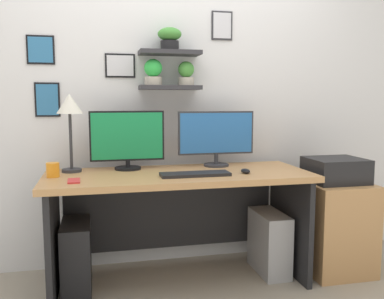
% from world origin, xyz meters
% --- Properties ---
extents(ground_plane, '(8.00, 8.00, 0.00)m').
position_xyz_m(ground_plane, '(0.00, 0.00, 0.00)').
color(ground_plane, gray).
extents(back_wall_assembly, '(4.40, 0.24, 2.70)m').
position_xyz_m(back_wall_assembly, '(-0.00, 0.44, 1.35)').
color(back_wall_assembly, silver).
rests_on(back_wall_assembly, ground).
extents(desk, '(1.73, 0.68, 0.75)m').
position_xyz_m(desk, '(0.00, 0.06, 0.54)').
color(desk, tan).
rests_on(desk, ground).
extents(monitor_left, '(0.51, 0.18, 0.40)m').
position_xyz_m(monitor_left, '(-0.32, 0.22, 0.96)').
color(monitor_left, black).
rests_on(monitor_left, desk).
extents(monitor_right, '(0.55, 0.18, 0.39)m').
position_xyz_m(monitor_right, '(0.32, 0.22, 0.96)').
color(monitor_right, '#2D2D33').
rests_on(monitor_right, desk).
extents(keyboard, '(0.44, 0.14, 0.02)m').
position_xyz_m(keyboard, '(0.08, -0.13, 0.76)').
color(keyboard, black).
rests_on(keyboard, desk).
extents(computer_mouse, '(0.06, 0.09, 0.03)m').
position_xyz_m(computer_mouse, '(0.42, -0.12, 0.77)').
color(computer_mouse, black).
rests_on(computer_mouse, desk).
extents(desk_lamp, '(0.17, 0.17, 0.52)m').
position_xyz_m(desk_lamp, '(-0.69, 0.19, 1.16)').
color(desk_lamp, '#2D2D33').
rests_on(desk_lamp, desk).
extents(cell_phone, '(0.08, 0.14, 0.01)m').
position_xyz_m(cell_phone, '(-0.66, -0.15, 0.76)').
color(cell_phone, red).
rests_on(cell_phone, desk).
extents(coffee_mug, '(0.08, 0.08, 0.09)m').
position_xyz_m(coffee_mug, '(-0.79, 0.03, 0.80)').
color(coffee_mug, orange).
rests_on(coffee_mug, desk).
extents(drawer_cabinet, '(0.44, 0.50, 0.65)m').
position_xyz_m(drawer_cabinet, '(1.12, -0.04, 0.32)').
color(drawer_cabinet, tan).
rests_on(drawer_cabinet, ground).
extents(printer, '(0.38, 0.34, 0.17)m').
position_xyz_m(printer, '(1.12, -0.04, 0.73)').
color(printer, black).
rests_on(printer, drawer_cabinet).
extents(computer_tower_left, '(0.18, 0.40, 0.45)m').
position_xyz_m(computer_tower_left, '(-0.67, 0.03, 0.22)').
color(computer_tower_left, black).
rests_on(computer_tower_left, ground).
extents(computer_tower_right, '(0.18, 0.40, 0.43)m').
position_xyz_m(computer_tower_right, '(0.66, 0.02, 0.22)').
color(computer_tower_right, '#99999E').
rests_on(computer_tower_right, ground).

